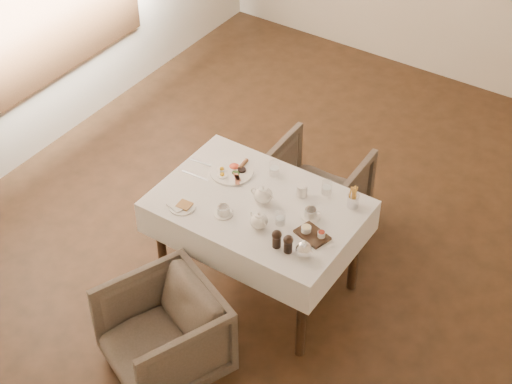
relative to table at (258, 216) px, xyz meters
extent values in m
plane|color=black|center=(-0.10, 0.71, -0.64)|extent=(5.00, 5.00, 0.00)
plane|color=beige|center=(-0.10, -1.79, 0.81)|extent=(4.50, 0.00, 4.50)
cube|color=black|center=(0.00, 0.00, 0.08)|extent=(1.20, 0.80, 0.04)
cube|color=white|center=(0.00, 0.00, 0.00)|extent=(1.28, 0.88, 0.23)
cylinder|color=black|center=(-0.54, 0.34, -0.29)|extent=(0.06, 0.06, 0.70)
cylinder|color=black|center=(0.54, 0.34, -0.29)|extent=(0.06, 0.06, 0.70)
cylinder|color=black|center=(-0.54, -0.34, -0.29)|extent=(0.06, 0.06, 0.70)
cylinder|color=black|center=(0.54, -0.34, -0.29)|extent=(0.06, 0.06, 0.70)
imported|color=#493F35|center=(-0.10, -0.88, -0.34)|extent=(0.85, 0.86, 0.60)
imported|color=#493F35|center=(-0.02, 0.77, -0.33)|extent=(0.68, 0.70, 0.62)
cylinder|color=white|center=(-0.31, 0.16, 0.12)|extent=(0.29, 0.29, 0.01)
ellipsoid|color=#D54226|center=(-0.32, 0.20, 0.14)|extent=(0.07, 0.07, 0.02)
cylinder|color=brown|center=(-0.28, 0.24, 0.14)|extent=(0.04, 0.11, 0.03)
cylinder|color=black|center=(-0.25, 0.19, 0.14)|extent=(0.05, 0.05, 0.02)
cube|color=maroon|center=(-0.23, 0.11, 0.13)|extent=(0.09, 0.10, 0.01)
ellipsoid|color=#264C19|center=(-0.28, 0.15, 0.13)|extent=(0.06, 0.05, 0.02)
cylinder|color=white|center=(-0.37, -0.30, 0.12)|extent=(0.17, 0.17, 0.01)
cube|color=olive|center=(-0.36, -0.29, 0.13)|extent=(0.09, 0.09, 0.01)
cube|color=white|center=(-0.40, -0.32, 0.13)|extent=(0.13, 0.11, 0.01)
cylinder|color=white|center=(0.19, 0.21, 0.16)|extent=(0.09, 0.09, 0.08)
cylinder|color=white|center=(-0.12, -0.21, 0.12)|extent=(0.12, 0.12, 0.01)
cylinder|color=white|center=(-0.12, -0.21, 0.15)|extent=(0.10, 0.10, 0.05)
cylinder|color=#A9794C|center=(-0.12, -0.21, 0.17)|extent=(0.07, 0.07, 0.00)
cylinder|color=white|center=(0.34, 0.07, 0.12)|extent=(0.12, 0.12, 0.01)
cylinder|color=white|center=(0.34, 0.07, 0.15)|extent=(0.10, 0.10, 0.05)
cylinder|color=#A9794C|center=(0.34, 0.07, 0.17)|extent=(0.07, 0.07, 0.00)
cylinder|color=silver|center=(-0.07, 0.29, 0.16)|extent=(0.09, 0.09, 0.10)
cylinder|color=silver|center=(0.22, -0.09, 0.16)|extent=(0.08, 0.08, 0.09)
cylinder|color=silver|center=(0.31, 0.32, 0.16)|extent=(0.09, 0.09, 0.09)
cube|color=black|center=(0.44, -0.07, 0.13)|extent=(0.23, 0.18, 0.02)
cylinder|color=white|center=(0.39, -0.07, 0.15)|extent=(0.06, 0.06, 0.03)
cylinder|color=maroon|center=(0.49, -0.06, 0.15)|extent=(0.05, 0.05, 0.03)
cylinder|color=silver|center=(0.51, 0.30, 0.16)|extent=(0.07, 0.07, 0.09)
cube|color=silver|center=(-0.53, 0.12, 0.12)|extent=(0.20, 0.04, 0.00)
cube|color=silver|center=(-0.49, -0.01, 0.12)|extent=(0.20, 0.03, 0.00)
camera|label=1|loc=(2.03, -3.08, 3.36)|focal=55.00mm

